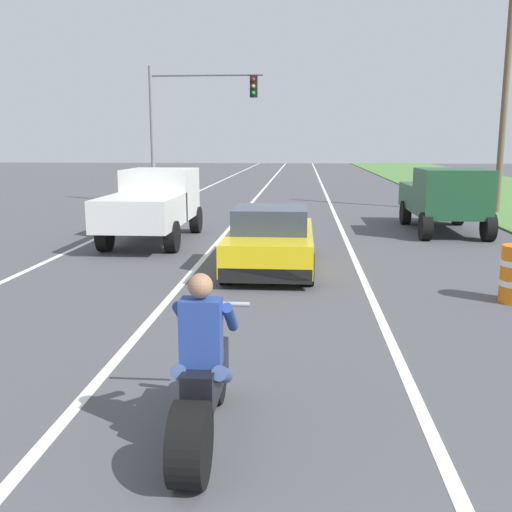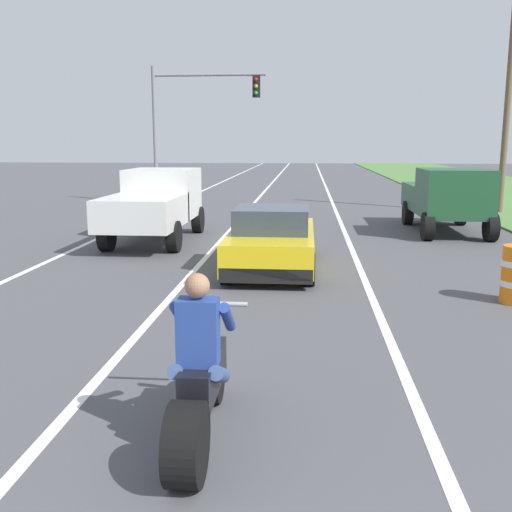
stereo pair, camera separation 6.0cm
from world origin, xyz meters
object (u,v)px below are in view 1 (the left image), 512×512
Objects in this scene: motorcycle_with_rider at (202,385)px; sports_car_yellow at (271,240)px; pickup_truck_left_lane_white at (153,202)px; traffic_light_mast_near at (187,113)px; pickup_truck_right_shoulder_dark_green at (444,196)px.

motorcycle_with_rider is 7.80m from sports_car_yellow.
motorcycle_with_rider is 0.51× the size of sports_car_yellow.
pickup_truck_left_lane_white is 10.45m from traffic_light_mast_near.
sports_car_yellow is at bearing -71.62° from traffic_light_mast_near.
traffic_light_mast_near is at bearing 101.34° from motorcycle_with_rider.
pickup_truck_left_lane_white is 1.00× the size of pickup_truck_right_shoulder_dark_green.
pickup_truck_left_lane_white reaches higher than sports_car_yellow.
motorcycle_with_rider is 21.82m from traffic_light_mast_near.
traffic_light_mast_near reaches higher than pickup_truck_right_shoulder_dark_green.
pickup_truck_right_shoulder_dark_green is (5.03, 5.86, 0.48)m from sports_car_yellow.
pickup_truck_right_shoulder_dark_green is at bearing -38.27° from traffic_light_mast_near.
sports_car_yellow is at bearing -130.66° from pickup_truck_right_shoulder_dark_green.
pickup_truck_right_shoulder_dark_green is (5.23, 13.66, 0.51)m from motorcycle_with_rider.
pickup_truck_right_shoulder_dark_green is at bearing 16.54° from pickup_truck_left_lane_white.
motorcycle_with_rider is 0.46× the size of pickup_truck_left_lane_white.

